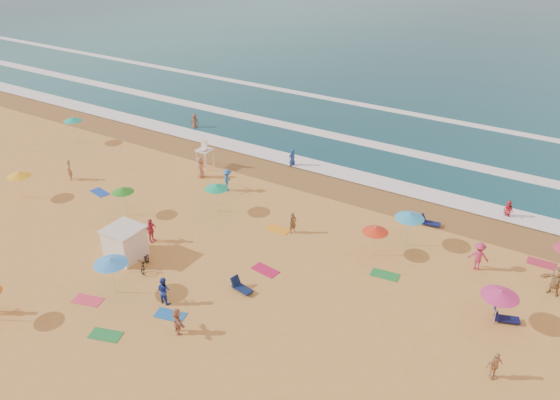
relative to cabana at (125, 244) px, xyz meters
The scene contains 12 objects.
ground 5.28m from the cabana, 39.04° to the left, with size 220.00×220.00×0.00m, color gold.
ocean 87.36m from the cabana, 87.36° to the left, with size 220.00×140.00×0.18m, color #0C4756.
wet_sand 16.30m from the cabana, 75.68° to the left, with size 220.00×220.00×0.00m, color olive.
surf_foam 24.93m from the cabana, 80.70° to the left, with size 200.00×18.70×0.05m.
cabana is the anchor object (origin of this frame).
cabana_roof 1.06m from the cabana, ahead, with size 2.20×2.20×0.12m, color silver.
bicycle 2.00m from the cabana, ahead, with size 0.61×1.76×0.93m, color black.
lifeguard_stand 14.00m from the cabana, 107.64° to the left, with size 1.20×1.20×2.10m, color white, non-canonical shape.
beach_umbrellas 7.11m from the cabana, 16.98° to the left, with size 59.66×27.50×0.78m.
loungers 12.03m from the cabana, ahead, with size 47.56×24.64×0.34m.
towels 6.17m from the cabana, ahead, with size 48.81×23.98×0.03m.
beachgoers 10.35m from the cabana, 47.67° to the left, with size 53.09×28.79×2.13m.
Camera 1 is at (19.49, -22.71, 19.87)m, focal length 35.00 mm.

